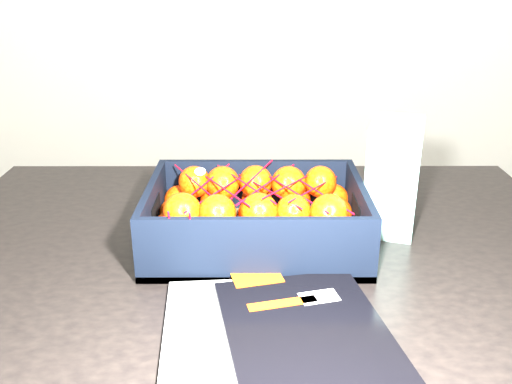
{
  "coord_description": "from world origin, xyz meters",
  "views": [
    {
      "loc": [
        -0.22,
        -0.84,
        1.21
      ],
      "look_at": [
        -0.21,
        0.03,
        0.86
      ],
      "focal_mm": 39.47,
      "sensor_mm": 36.0,
      "label": 1
    }
  ],
  "objects_px": {
    "produce_crate": "(256,226)",
    "retail_carton": "(393,176)",
    "table": "(256,286)",
    "magazine_stack": "(278,336)"
  },
  "relations": [
    {
      "from": "table",
      "to": "produce_crate",
      "type": "bearing_deg",
      "value": -92.89
    },
    {
      "from": "magazine_stack",
      "to": "table",
      "type": "bearing_deg",
      "value": 95.23
    },
    {
      "from": "produce_crate",
      "to": "table",
      "type": "bearing_deg",
      "value": 87.11
    },
    {
      "from": "table",
      "to": "magazine_stack",
      "type": "bearing_deg",
      "value": -84.77
    },
    {
      "from": "produce_crate",
      "to": "retail_carton",
      "type": "bearing_deg",
      "value": 15.55
    },
    {
      "from": "table",
      "to": "retail_carton",
      "type": "distance_m",
      "value": 0.33
    },
    {
      "from": "produce_crate",
      "to": "retail_carton",
      "type": "height_order",
      "value": "retail_carton"
    },
    {
      "from": "table",
      "to": "produce_crate",
      "type": "relative_size",
      "value": 3.2
    },
    {
      "from": "magazine_stack",
      "to": "retail_carton",
      "type": "xyz_separation_m",
      "value": [
        0.22,
        0.35,
        0.09
      ]
    },
    {
      "from": "table",
      "to": "retail_carton",
      "type": "bearing_deg",
      "value": 11.87
    }
  ]
}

